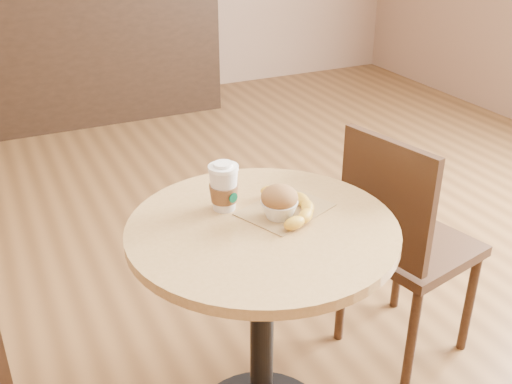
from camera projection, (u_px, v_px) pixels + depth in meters
cafe_table at (262, 287)px, 1.69m from camera, size 0.73×0.73×0.75m
chair_right at (402, 240)px, 2.05m from camera, size 0.46×0.46×0.87m
service_counter at (64, 49)px, 4.36m from camera, size 2.30×0.65×1.04m
kraft_bag at (285, 210)px, 1.68m from camera, size 0.29×0.26×0.00m
coffee_cup at (224, 188)px, 1.66m from camera, size 0.08×0.09×0.14m
muffin at (279, 202)px, 1.62m from camera, size 0.10×0.10×0.09m
banana at (291, 204)px, 1.66m from camera, size 0.21×0.29×0.04m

